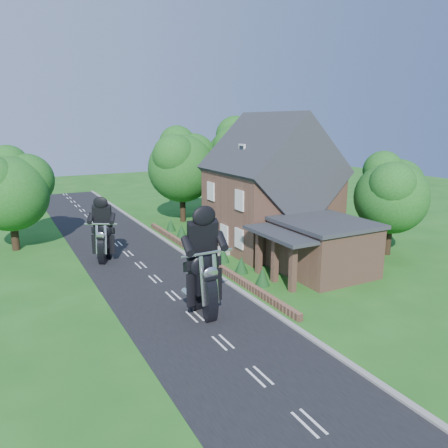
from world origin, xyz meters
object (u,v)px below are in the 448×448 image
annex (321,246)px  motorcycle_follow (105,252)px  garden_wall (204,257)px  house (271,191)px  motorcycle_lead (203,300)px

annex → motorcycle_follow: (-11.81, 8.74, -1.08)m
motorcycle_follow → garden_wall: bearing=-175.8°
house → motorcycle_lead: bearing=-137.9°
annex → house: bearing=84.8°
motorcycle_lead → house: bearing=-139.4°
motorcycle_lead → annex: bearing=-167.7°
annex → motorcycle_follow: 14.73m
garden_wall → house: bearing=9.2°
garden_wall → motorcycle_follow: (-6.24, 2.94, 0.49)m
house → annex: 7.30m
annex → motorcycle_lead: size_ratio=3.86×
house → annex: size_ratio=1.45×
annex → motorcycle_follow: annex is taller
garden_wall → annex: (5.57, -5.80, 1.57)m
garden_wall → motorcycle_follow: bearing=154.8°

